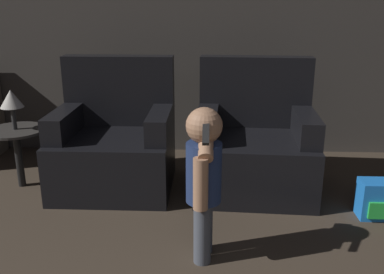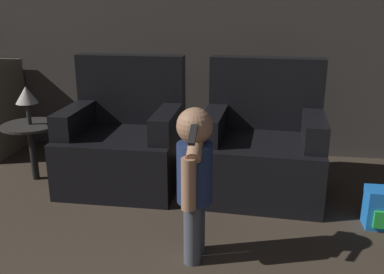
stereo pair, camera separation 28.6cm
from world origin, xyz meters
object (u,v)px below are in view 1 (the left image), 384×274
(armchair_left, at_px, (115,145))
(armchair_right, at_px, (254,147))
(lamp, at_px, (11,100))
(person_toddler, at_px, (204,173))
(toy_backpack, at_px, (378,200))

(armchair_left, xyz_separation_m, armchair_right, (1.13, -0.00, 0.00))
(armchair_left, height_order, lamp, armchair_left)
(person_toddler, bearing_deg, toy_backpack, 119.36)
(toy_backpack, xyz_separation_m, lamp, (-2.75, 0.42, 0.60))
(person_toddler, bearing_deg, armchair_right, 164.29)
(toy_backpack, relative_size, lamp, 0.85)
(armchair_right, relative_size, person_toddler, 1.12)
(lamp, bearing_deg, armchair_left, 4.38)
(toy_backpack, height_order, lamp, lamp)
(armchair_left, distance_m, toy_backpack, 2.03)
(lamp, bearing_deg, person_toddler, -32.66)
(lamp, bearing_deg, armchair_right, 1.80)
(toy_backpack, bearing_deg, person_toddler, -155.64)
(toy_backpack, bearing_deg, armchair_left, 166.11)
(armchair_right, bearing_deg, lamp, -175.10)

